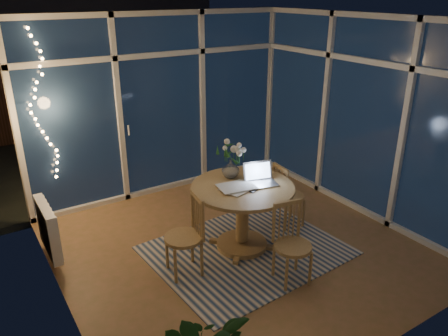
{
  "coord_description": "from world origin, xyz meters",
  "views": [
    {
      "loc": [
        -2.55,
        -3.7,
        2.86
      ],
      "look_at": [
        -0.04,
        0.25,
        0.93
      ],
      "focal_mm": 35.0,
      "sensor_mm": 36.0,
      "label": 1
    }
  ],
  "objects_px": {
    "chair_left": "(183,236)",
    "chair_front": "(293,245)",
    "chair_right": "(289,195)",
    "laptop": "(262,174)",
    "dining_table": "(242,217)",
    "flower_vase": "(231,169)"
  },
  "relations": [
    {
      "from": "chair_left",
      "to": "chair_front",
      "type": "xyz_separation_m",
      "value": [
        0.88,
        -0.73,
        -0.02
      ]
    },
    {
      "from": "chair_right",
      "to": "chair_front",
      "type": "xyz_separation_m",
      "value": [
        -0.75,
        -0.93,
        0.01
      ]
    },
    {
      "from": "chair_left",
      "to": "laptop",
      "type": "height_order",
      "value": "laptop"
    },
    {
      "from": "dining_table",
      "to": "laptop",
      "type": "xyz_separation_m",
      "value": [
        0.2,
        -0.08,
        0.53
      ]
    },
    {
      "from": "chair_front",
      "to": "flower_vase",
      "type": "relative_size",
      "value": 4.19
    },
    {
      "from": "chair_right",
      "to": "dining_table",
      "type": "bearing_deg",
      "value": 103.94
    },
    {
      "from": "chair_front",
      "to": "laptop",
      "type": "relative_size",
      "value": 2.55
    },
    {
      "from": "dining_table",
      "to": "flower_vase",
      "type": "height_order",
      "value": "flower_vase"
    },
    {
      "from": "chair_front",
      "to": "flower_vase",
      "type": "bearing_deg",
      "value": 103.69
    },
    {
      "from": "chair_right",
      "to": "laptop",
      "type": "height_order",
      "value": "laptop"
    },
    {
      "from": "chair_right",
      "to": "laptop",
      "type": "xyz_separation_m",
      "value": [
        -0.61,
        -0.2,
        0.49
      ]
    },
    {
      "from": "chair_left",
      "to": "flower_vase",
      "type": "bearing_deg",
      "value": 122.09
    },
    {
      "from": "dining_table",
      "to": "flower_vase",
      "type": "bearing_deg",
      "value": 86.24
    },
    {
      "from": "chair_right",
      "to": "laptop",
      "type": "relative_size",
      "value": 2.51
    },
    {
      "from": "laptop",
      "to": "chair_right",
      "type": "bearing_deg",
      "value": 32.05
    },
    {
      "from": "chair_front",
      "to": "laptop",
      "type": "distance_m",
      "value": 0.89
    },
    {
      "from": "chair_front",
      "to": "dining_table",
      "type": "bearing_deg",
      "value": 105.86
    },
    {
      "from": "laptop",
      "to": "flower_vase",
      "type": "bearing_deg",
      "value": 131.52
    },
    {
      "from": "chair_left",
      "to": "chair_right",
      "type": "xyz_separation_m",
      "value": [
        1.63,
        0.2,
        -0.03
      ]
    },
    {
      "from": "laptop",
      "to": "flower_vase",
      "type": "xyz_separation_m",
      "value": [
        -0.19,
        0.36,
        -0.02
      ]
    },
    {
      "from": "laptop",
      "to": "flower_vase",
      "type": "height_order",
      "value": "laptop"
    },
    {
      "from": "chair_right",
      "to": "laptop",
      "type": "distance_m",
      "value": 0.81
    }
  ]
}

